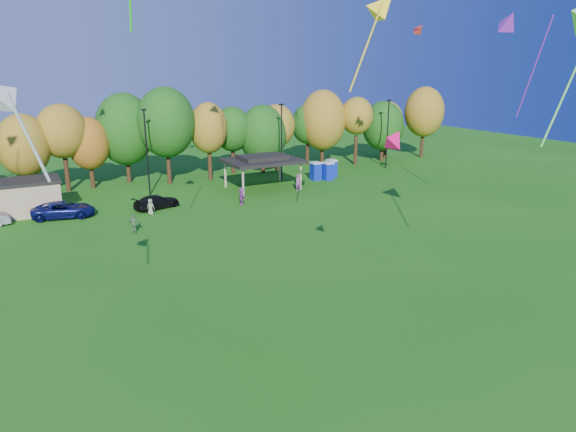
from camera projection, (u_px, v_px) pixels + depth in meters
ground at (352, 411)px, 20.41m from camera, size 160.00×160.00×0.00m
tree_line at (106, 136)px, 56.69m from camera, size 93.57×10.55×11.15m
lamp_posts at (147, 149)px, 53.71m from camera, size 64.50×0.25×9.09m
utility_building at (24, 197)px, 47.42m from camera, size 6.30×4.30×3.25m
pavilion at (262, 160)px, 57.15m from camera, size 8.20×6.20×3.77m
porta_potties at (325, 170)px, 62.69m from camera, size 3.75×2.42×2.18m
car_c at (64, 210)px, 46.53m from camera, size 5.78×3.49×1.50m
car_d at (157, 202)px, 49.57m from camera, size 4.92×3.21×1.33m
far_person_2 at (242, 196)px, 50.74m from camera, size 0.87×1.73×1.78m
far_person_3 at (151, 207)px, 47.31m from camera, size 0.87×0.89×1.55m
far_person_4 at (134, 224)px, 41.99m from camera, size 0.99×0.94×1.65m
far_person_5 at (298, 182)px, 56.75m from camera, size 0.76×0.59×1.85m
kite_4 at (419, 29)px, 47.68m from camera, size 1.25×1.52×1.36m
kite_5 at (384, 6)px, 28.43m from camera, size 3.54×2.10×5.65m
kite_11 at (509, 22)px, 40.04m from camera, size 2.22×5.01×8.50m
kite_13 at (395, 138)px, 23.84m from camera, size 1.54×1.32×1.33m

